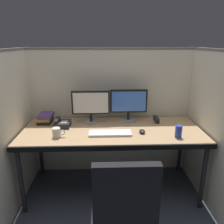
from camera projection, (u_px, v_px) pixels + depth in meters
ground_plane at (113, 206)px, 2.30m from camera, size 8.00×8.00×0.00m
cubicle_partition_rear at (111, 112)px, 2.77m from camera, size 2.21×0.06×1.57m
cubicle_partition_left at (14, 130)px, 2.21m from camera, size 0.06×1.41×1.57m
cubicle_partition_right at (208, 127)px, 2.28m from camera, size 0.06×1.41×1.57m
desk at (112, 134)px, 2.36m from camera, size 1.90×0.80×0.74m
monitor_left at (91, 105)px, 2.50m from camera, size 0.43×0.17×0.37m
monitor_right at (129, 103)px, 2.56m from camera, size 0.43×0.17×0.37m
keyboard_main at (110, 133)px, 2.23m from camera, size 0.43×0.15×0.02m
computer_mouse at (142, 131)px, 2.26m from camera, size 0.06×0.10×0.04m
soda_can at (179, 131)px, 2.15m from camera, size 0.07×0.07×0.12m
coffee_mug at (57, 133)px, 2.16m from camera, size 0.13×0.08×0.09m
desk_phone at (62, 124)px, 2.43m from camera, size 0.17×0.19×0.09m
book_stack at (46, 118)px, 2.55m from camera, size 0.16×0.22×0.10m
red_stapler at (156, 119)px, 2.58m from camera, size 0.04×0.15×0.06m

